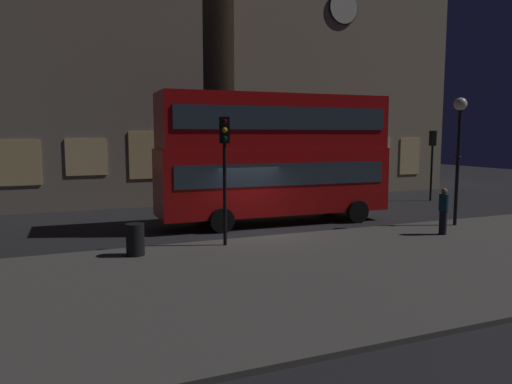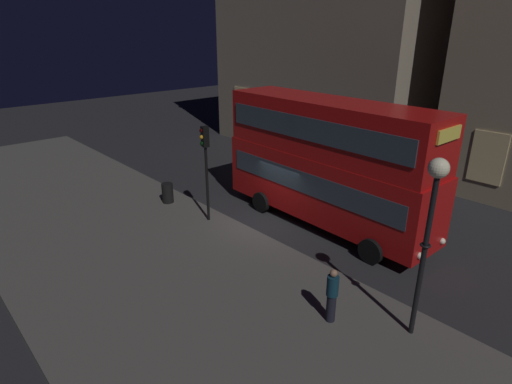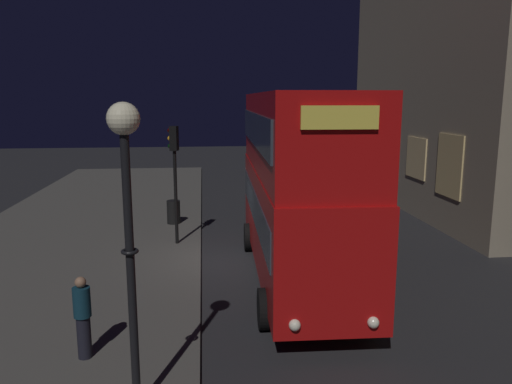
% 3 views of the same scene
% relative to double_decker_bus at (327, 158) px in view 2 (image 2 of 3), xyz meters
% --- Properties ---
extents(ground_plane, '(80.00, 80.00, 0.00)m').
position_rel_double_decker_bus_xyz_m(ground_plane, '(-1.65, -2.11, -3.01)').
color(ground_plane, '#232326').
extents(sidewalk_slab, '(44.00, 9.14, 0.12)m').
position_rel_double_decker_bus_xyz_m(sidewalk_slab, '(-1.65, -7.41, -2.95)').
color(sidewalk_slab, '#4C4944').
rests_on(sidewalk_slab, ground).
extents(building_with_clock, '(15.19, 8.47, 18.68)m').
position_rel_double_decker_bus_xyz_m(building_with_clock, '(-8.66, 10.89, 6.33)').
color(building_with_clock, gray).
rests_on(building_with_clock, ground).
extents(double_decker_bus, '(10.07, 3.01, 5.41)m').
position_rel_double_decker_bus_xyz_m(double_decker_bus, '(0.00, 0.00, 0.00)').
color(double_decker_bus, '#B20F0F').
rests_on(double_decker_bus, ground).
extents(traffic_light_near_kerb, '(0.37, 0.39, 4.21)m').
position_rel_double_decker_bus_xyz_m(traffic_light_near_kerb, '(-3.50, -3.71, 0.13)').
color(traffic_light_near_kerb, black).
rests_on(traffic_light_near_kerb, sidewalk_slab).
extents(street_lamp, '(0.50, 0.50, 5.10)m').
position_rel_double_decker_bus_xyz_m(street_lamp, '(6.28, -3.88, 0.89)').
color(street_lamp, black).
rests_on(street_lamp, sidewalk_slab).
extents(pedestrian, '(0.34, 0.34, 1.71)m').
position_rel_double_decker_bus_xyz_m(pedestrian, '(4.43, -5.14, -2.01)').
color(pedestrian, black).
rests_on(pedestrian, sidewalk_slab).
extents(litter_bin, '(0.55, 0.55, 0.97)m').
position_rel_double_decker_bus_xyz_m(litter_bin, '(-6.46, -3.97, -2.40)').
color(litter_bin, black).
rests_on(litter_bin, sidewalk_slab).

